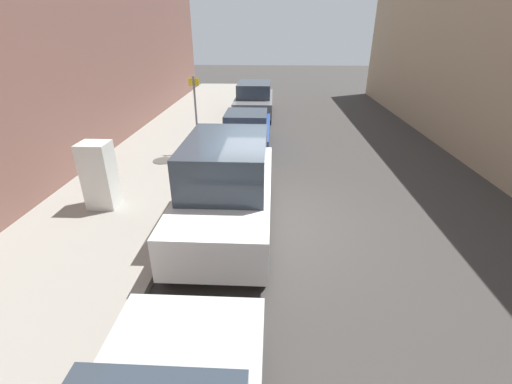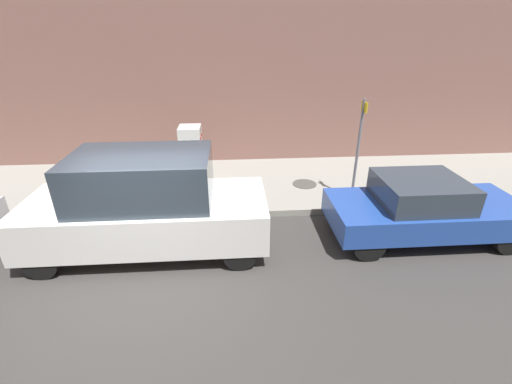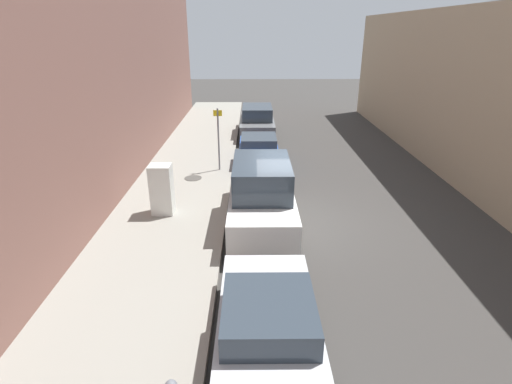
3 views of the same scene
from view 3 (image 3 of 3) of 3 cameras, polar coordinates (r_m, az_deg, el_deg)
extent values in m
plane|color=#383533|center=(13.04, 5.64, -4.30)|extent=(80.00, 80.00, 0.00)
cube|color=gray|center=(13.23, -12.61, -3.97)|extent=(3.83, 44.00, 0.17)
cube|color=#7F564C|center=(12.90, -27.29, 15.91)|extent=(1.79, 39.60, 9.81)
cube|color=silver|center=(13.27, -13.31, 0.36)|extent=(0.69, 0.61, 1.65)
cube|color=black|center=(13.55, -13.05, 0.84)|extent=(0.01, 0.01, 1.57)
cube|color=yellow|center=(13.51, -13.47, 1.59)|extent=(0.16, 0.01, 0.22)
cube|color=red|center=(13.37, -13.24, 2.96)|extent=(0.62, 0.01, 0.05)
cube|color=red|center=(13.67, -12.93, -0.44)|extent=(0.62, 0.01, 0.05)
cylinder|color=#47443F|center=(16.48, -8.98, 1.98)|extent=(0.70, 0.70, 0.02)
cylinder|color=slate|center=(16.99, -5.37, 7.43)|extent=(0.07, 0.07, 2.64)
cube|color=yellow|center=(16.76, -5.51, 11.15)|extent=(0.36, 0.02, 0.24)
cube|color=silver|center=(7.86, 1.74, -18.91)|extent=(1.86, 4.31, 0.55)
cube|color=#2D3842|center=(7.35, 1.86, -16.93)|extent=(1.64, 1.81, 0.50)
cylinder|color=black|center=(9.24, -3.76, -13.90)|extent=(0.22, 0.73, 0.73)
cylinder|color=black|center=(9.29, 6.43, -13.79)|extent=(0.22, 0.73, 0.73)
cube|color=silver|center=(12.49, 0.80, -1.65)|extent=(1.95, 4.88, 0.85)
cube|color=#2D3842|center=(12.15, 0.82, 2.24)|extent=(1.72, 2.68, 0.95)
cylinder|color=black|center=(14.38, -2.75, -0.19)|extent=(0.22, 0.65, 0.65)
cylinder|color=black|center=(14.41, 3.99, -0.17)|extent=(0.22, 0.65, 0.65)
cylinder|color=black|center=(11.02, -3.44, -7.62)|extent=(0.22, 0.65, 0.65)
cylinder|color=black|center=(11.07, 5.43, -7.56)|extent=(0.22, 0.65, 0.65)
cube|color=#23479E|center=(18.17, 0.37, 5.62)|extent=(1.75, 4.18, 0.55)
cube|color=#2D3842|center=(17.82, 0.38, 7.12)|extent=(1.54, 1.75, 0.55)
cylinder|color=black|center=(19.70, -1.88, 6.10)|extent=(0.22, 0.66, 0.66)
cylinder|color=black|center=(19.72, 2.48, 6.11)|extent=(0.22, 0.66, 0.66)
cylinder|color=black|center=(16.82, -2.10, 3.24)|extent=(0.22, 0.66, 0.66)
cylinder|color=black|center=(16.85, 2.99, 3.26)|extent=(0.22, 0.66, 0.66)
cube|color=slate|center=(23.43, 0.16, 9.63)|extent=(1.90, 4.68, 0.70)
cube|color=#2D3842|center=(23.29, 0.16, 11.31)|extent=(1.67, 2.57, 0.70)
cylinder|color=black|center=(25.23, -1.78, 9.72)|extent=(0.22, 0.67, 0.67)
cylinder|color=black|center=(25.25, 2.00, 9.72)|extent=(0.22, 0.67, 0.67)
cylinder|color=black|center=(21.81, -1.95, 7.71)|extent=(0.22, 0.67, 0.67)
cylinder|color=black|center=(21.84, 2.38, 7.72)|extent=(0.22, 0.67, 0.67)
camera|label=1|loc=(4.92, 14.45, 2.77)|focal=24.00mm
camera|label=2|loc=(14.85, 26.85, 14.06)|focal=24.00mm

